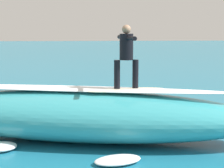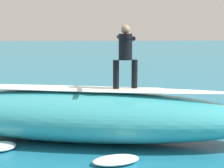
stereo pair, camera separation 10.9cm
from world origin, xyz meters
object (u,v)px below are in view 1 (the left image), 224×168
object	(u,v)px
surfer_riding	(126,52)
surfer_paddling	(106,98)
surfboard_riding	(126,90)
surfboard_paddling	(103,102)

from	to	relation	value
surfer_riding	surfer_paddling	size ratio (longest dim) A/B	1.00
surfboard_riding	surfer_riding	size ratio (longest dim) A/B	1.29
surfboard_riding	surfer_paddling	bearing A→B (deg)	-96.46
surfboard_riding	surfer_riding	distance (m)	0.89
surfer_riding	surfboard_paddling	xyz separation A→B (m)	(0.29, -4.86, -2.09)
surfboard_paddling	surfboard_riding	bearing A→B (deg)	127.84
surfboard_paddling	surfer_paddling	bearing A→B (deg)	-180.00
surfboard_paddling	surfer_paddling	xyz separation A→B (m)	(-0.10, 0.07, 0.17)
surfboard_riding	surfboard_paddling	xyz separation A→B (m)	(0.29, -4.86, -1.20)
surfboard_riding	surfer_riding	xyz separation A→B (m)	(0.00, 0.00, 0.89)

